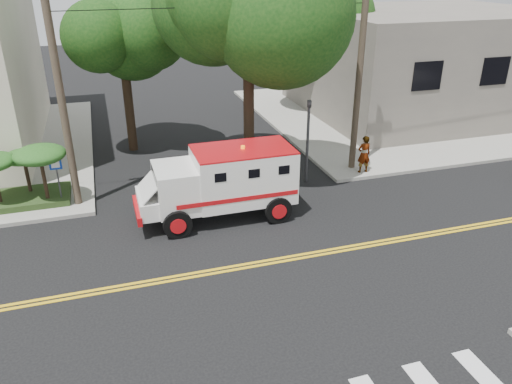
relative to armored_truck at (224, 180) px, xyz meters
name	(u,v)px	position (x,y,z in m)	size (l,w,h in m)	color
ground	(263,263)	(0.38, -3.47, -1.49)	(100.00, 100.00, 0.00)	black
sidewalk_ne	(401,113)	(13.88, 10.03, -1.42)	(17.00, 17.00, 0.15)	gray
building_right	(424,61)	(15.38, 10.53, 1.66)	(14.00, 12.00, 6.00)	#645D56
utility_pole_left	(60,92)	(-5.22, 2.53, 3.01)	(0.28, 0.28, 9.00)	#382D23
utility_pole_right	(360,71)	(6.68, 2.73, 3.01)	(0.28, 0.28, 9.00)	#382D23
tree_main	(262,5)	(2.31, 2.74, 5.71)	(6.08, 5.70, 9.85)	black
tree_left	(128,33)	(-2.30, 8.32, 4.24)	(4.48, 4.20, 7.70)	black
tree_right	(323,10)	(9.22, 12.30, 4.60)	(4.80, 4.50, 8.20)	black
traffic_signal	(308,132)	(4.18, 2.13, 0.73)	(0.15, 0.18, 3.60)	#3F3F42
accessibility_sign	(57,174)	(-5.82, 2.70, -0.13)	(0.45, 0.10, 2.02)	#3F3F42
palm_planter	(22,167)	(-7.06, 3.15, 0.16)	(3.52, 2.63, 2.36)	#1E3314
armored_truck	(224,180)	(0.00, 0.00, 0.00)	(5.76, 2.35, 2.62)	white
pedestrian_a	(364,154)	(6.86, 2.03, -0.50)	(0.61, 0.40, 1.69)	gray
pedestrian_b	(385,124)	(9.86, 5.34, -0.38)	(0.93, 0.73, 1.92)	gray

